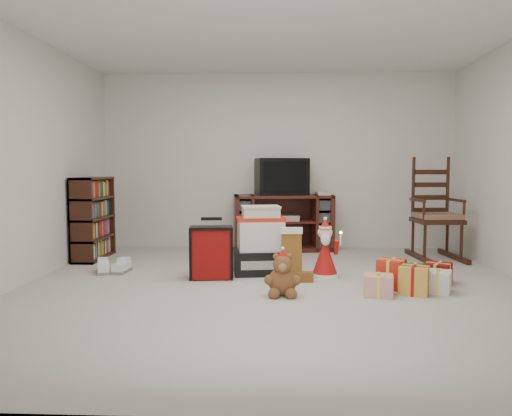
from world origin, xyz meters
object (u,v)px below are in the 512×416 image
(tv_stand, at_px, (283,223))
(bookshelf, at_px, (93,220))
(sneaker_pair, at_px, (113,268))
(gift_cluster, at_px, (413,277))
(mrs_claus_figurine, at_px, (254,246))
(gift_pile, at_px, (261,245))
(red_suitcase, at_px, (211,252))
(teddy_bear, at_px, (282,277))
(santa_figurine, at_px, (325,255))
(crt_television, at_px, (281,177))
(rocking_chair, at_px, (435,222))

(tv_stand, height_order, bookshelf, bookshelf)
(sneaker_pair, height_order, gift_cluster, gift_cluster)
(mrs_claus_figurine, bearing_deg, gift_pile, -72.70)
(sneaker_pair, bearing_deg, gift_pile, -9.37)
(mrs_claus_figurine, bearing_deg, red_suitcase, -126.97)
(teddy_bear, xyz_separation_m, gift_cluster, (1.24, 0.28, -0.05))
(santa_figurine, distance_m, gift_cluster, 0.95)
(red_suitcase, distance_m, mrs_claus_figurine, 0.70)
(bookshelf, relative_size, crt_television, 1.34)
(mrs_claus_figurine, height_order, sneaker_pair, mrs_claus_figurine)
(red_suitcase, height_order, gift_cluster, red_suitcase)
(tv_stand, distance_m, crt_television, 0.64)
(red_suitcase, height_order, santa_figurine, red_suitcase)
(rocking_chair, height_order, crt_television, rocking_chair)
(red_suitcase, xyz_separation_m, teddy_bear, (0.73, -0.66, -0.11))
(rocking_chair, relative_size, teddy_bear, 3.54)
(santa_figurine, distance_m, sneaker_pair, 2.33)
(rocking_chair, height_order, gift_pile, rocking_chair)
(bookshelf, height_order, red_suitcase, bookshelf)
(teddy_bear, bearing_deg, gift_cluster, 12.61)
(bookshelf, height_order, mrs_claus_figurine, bookshelf)
(bookshelf, bearing_deg, santa_figurine, -18.69)
(teddy_bear, bearing_deg, gift_pile, 103.69)
(red_suitcase, bearing_deg, mrs_claus_figurine, 46.94)
(santa_figurine, bearing_deg, red_suitcase, -173.64)
(bookshelf, xyz_separation_m, rocking_chair, (4.36, 0.23, -0.04))
(santa_figurine, bearing_deg, mrs_claus_figurine, 151.28)
(tv_stand, bearing_deg, bookshelf, -170.33)
(crt_television, bearing_deg, tv_stand, -62.60)
(rocking_chair, bearing_deg, teddy_bear, -139.53)
(crt_television, bearing_deg, gift_cluster, -72.39)
(tv_stand, relative_size, crt_television, 1.83)
(gift_pile, height_order, crt_television, crt_television)
(rocking_chair, bearing_deg, santa_figurine, -146.58)
(rocking_chair, relative_size, crt_television, 1.74)
(red_suitcase, distance_m, teddy_bear, 0.99)
(gift_cluster, bearing_deg, red_suitcase, 169.01)
(rocking_chair, relative_size, mrs_claus_figurine, 2.01)
(mrs_claus_figurine, xyz_separation_m, crt_television, (0.32, 1.31, 0.78))
(bookshelf, xyz_separation_m, gift_cluster, (3.63, -1.48, -0.38))
(gift_cluster, bearing_deg, tv_stand, 118.70)
(tv_stand, xyz_separation_m, rocking_chair, (1.94, -0.51, 0.07))
(bookshelf, relative_size, gift_cluster, 1.05)
(tv_stand, distance_m, gift_cluster, 2.54)
(rocking_chair, bearing_deg, gift_pile, -159.43)
(rocking_chair, xyz_separation_m, mrs_claus_figurine, (-2.29, -0.77, -0.20))
(tv_stand, xyz_separation_m, sneaker_pair, (-1.90, -1.58, -0.34))
(rocking_chair, height_order, mrs_claus_figurine, rocking_chair)
(gift_pile, height_order, gift_cluster, gift_pile)
(teddy_bear, height_order, santa_figurine, santa_figurine)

